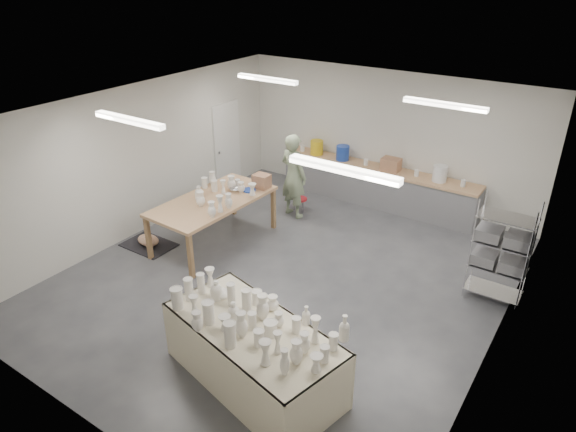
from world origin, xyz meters
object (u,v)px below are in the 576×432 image
Objects in this scene: work_table at (219,198)px; potter at (294,176)px; red_stool at (300,200)px; drying_table at (253,352)px.

potter is at bearing 75.00° from work_table.
red_stool is (0.56, 2.05, -0.67)m from work_table.
drying_table is 5.27m from red_stool.
potter is 4.48× the size of red_stool.
drying_table is at bearing -40.79° from work_table.
potter reaches higher than drying_table.
drying_table is 5.04m from potter.
potter is 0.72m from red_stool.
work_table is at bearing -105.30° from red_stool.
drying_table reaches higher than red_stool.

